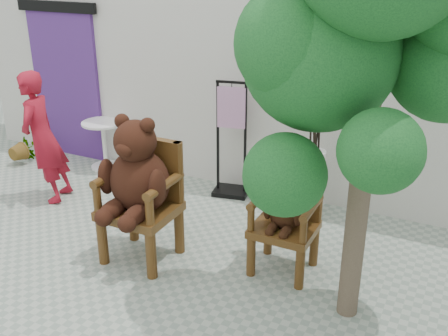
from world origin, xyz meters
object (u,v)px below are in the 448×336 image
at_px(display_stand, 231,152).
at_px(person, 43,138).
at_px(chair_small, 286,213).
at_px(tree, 367,7).
at_px(chair_big, 139,181).
at_px(cafe_table, 104,139).
at_px(stool_bucket, 313,165).

bearing_deg(display_stand, person, -161.19).
xyz_separation_m(chair_small, tree, (0.69, -0.54, 2.01)).
bearing_deg(display_stand, chair_big, -106.02).
height_order(cafe_table, stool_bucket, stool_bucket).
bearing_deg(cafe_table, stool_bucket, -1.46).
height_order(display_stand, stool_bucket, display_stand).
bearing_deg(chair_small, person, 176.96).
distance_m(stool_bucket, tree, 2.80).
distance_m(chair_big, display_stand, 1.83).
distance_m(chair_small, display_stand, 1.82).
distance_m(chair_big, cafe_table, 2.65).
bearing_deg(chair_big, person, 161.35).
bearing_deg(cafe_table, tree, -25.31).
bearing_deg(stool_bucket, chair_small, -84.03).
bearing_deg(display_stand, cafe_table, 169.08).
relative_size(chair_big, chair_small, 1.47).
height_order(chair_big, cafe_table, chair_big).
relative_size(cafe_table, display_stand, 0.47).
bearing_deg(display_stand, chair_small, -58.10).
bearing_deg(person, tree, 61.89).
xyz_separation_m(cafe_table, stool_bucket, (3.16, -0.08, 0.20)).
xyz_separation_m(person, tree, (3.97, -0.72, 1.80)).
distance_m(chair_small, stool_bucket, 1.27).
relative_size(chair_small, stool_bucket, 0.72).
relative_size(chair_big, display_stand, 1.02).
relative_size(chair_small, tree, 0.28).
xyz_separation_m(cafe_table, tree, (3.98, -1.88, 2.18)).
distance_m(chair_small, tree, 2.19).
relative_size(stool_bucket, tree, 0.39).
height_order(person, cafe_table, person).
bearing_deg(stool_bucket, cafe_table, 178.54).
height_order(chair_big, person, person).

